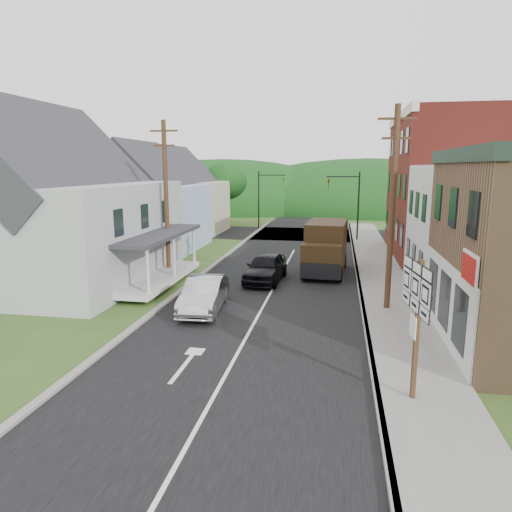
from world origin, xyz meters
The scene contains 24 objects.
ground centered at (0.00, 0.00, 0.00)m, with size 120.00×120.00×0.00m, color #2D4719.
road centered at (0.00, 10.00, 0.00)m, with size 9.00×90.00×0.02m, color black.
cross_road centered at (0.00, 27.00, 0.00)m, with size 60.00×9.00×0.02m, color black.
sidewalk_right centered at (5.90, 8.00, 0.07)m, with size 2.80×55.00×0.15m, color slate.
curb_right centered at (4.55, 8.00, 0.07)m, with size 0.20×55.00×0.15m, color slate.
curb_left centered at (-4.65, 8.00, 0.06)m, with size 0.30×55.00×0.12m, color slate.
storefront_white centered at (11.30, 7.50, 3.25)m, with size 8.00×7.00×6.50m, color silver.
storefront_red centered at (11.30, 17.00, 5.00)m, with size 8.00×12.00×10.00m, color maroon.
house_gray centered at (-12.00, 6.00, 4.23)m, with size 10.20×12.24×8.35m.
house_blue centered at (-11.00, 17.00, 3.69)m, with size 7.14×8.16×7.28m.
house_cream centered at (-11.50, 26.00, 3.69)m, with size 7.14×8.16×7.28m.
utility_pole_right centered at (5.60, 3.50, 4.66)m, with size 1.60×0.26×9.00m.
utility_pole_left centered at (-6.50, 8.00, 4.66)m, with size 1.60×0.26×9.00m.
traffic_signal_right centered at (4.30, 23.50, 3.76)m, with size 2.87×0.20×6.00m.
traffic_signal_left centered at (-4.30, 30.50, 3.76)m, with size 2.87×0.20×6.00m.
tree_left_b centered at (-17.00, 12.00, 4.88)m, with size 4.80×4.80×6.94m.
tree_left_c centered at (-19.00, 20.00, 5.94)m, with size 5.80×5.80×8.41m.
tree_left_d centered at (-9.00, 32.00, 4.88)m, with size 4.80×4.80×6.94m.
forested_ridge centered at (0.00, 55.00, 0.00)m, with size 90.00×30.00×16.00m, color #0F330F.
silver_sedan centered at (-2.53, 2.03, 0.75)m, with size 1.60×4.58×1.51m, color #B9B9BE.
dark_sedan centered at (-0.65, 7.84, 0.81)m, with size 1.90×4.73×1.61m, color black.
delivery_van centered at (2.61, 10.56, 1.58)m, with size 2.65×5.73×3.13m.
route_sign_cluster centered at (5.42, -4.90, 2.66)m, with size 0.41×2.20×3.88m.
warning_sign centered at (5.85, 5.25, 1.60)m, with size 0.15×0.62×2.27m.
Camera 1 is at (3.28, -17.08, 6.39)m, focal length 32.00 mm.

